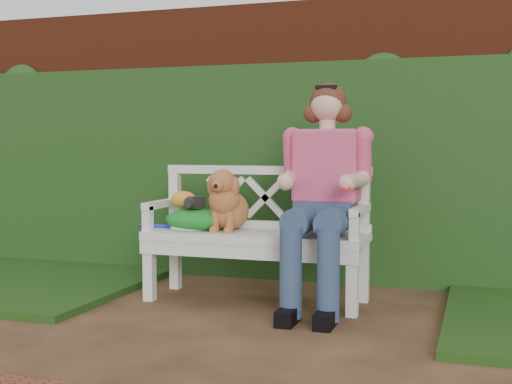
% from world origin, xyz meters
% --- Properties ---
extents(ground, '(60.00, 60.00, 0.00)m').
position_xyz_m(ground, '(0.00, 0.00, 0.00)').
color(ground, '#352315').
extents(brick_wall, '(10.00, 0.30, 2.20)m').
position_xyz_m(brick_wall, '(0.00, 1.90, 1.10)').
color(brick_wall, maroon).
rests_on(brick_wall, ground).
extents(ivy_hedge, '(10.00, 0.18, 1.70)m').
position_xyz_m(ivy_hedge, '(0.00, 1.68, 0.85)').
color(ivy_hedge, '#294D1B').
rests_on(ivy_hedge, ground).
extents(garden_bench, '(1.61, 0.67, 0.48)m').
position_xyz_m(garden_bench, '(-0.15, 0.85, 0.24)').
color(garden_bench, white).
rests_on(garden_bench, ground).
extents(seated_woman, '(0.76, 0.93, 1.49)m').
position_xyz_m(seated_woman, '(0.33, 0.83, 0.74)').
color(seated_woman, '#F7396C').
rests_on(seated_woman, ground).
extents(dog, '(0.39, 0.46, 0.43)m').
position_xyz_m(dog, '(-0.36, 0.86, 0.70)').
color(dog, tan).
rests_on(dog, garden_bench).
extents(tennis_racket, '(0.62, 0.34, 0.03)m').
position_xyz_m(tennis_racket, '(-0.65, 0.84, 0.49)').
color(tennis_racket, white).
rests_on(tennis_racket, garden_bench).
extents(green_bag, '(0.51, 0.43, 0.15)m').
position_xyz_m(green_bag, '(-0.58, 0.83, 0.55)').
color(green_bag, '#116815').
rests_on(green_bag, garden_bench).
extents(camera_item, '(0.15, 0.13, 0.08)m').
position_xyz_m(camera_item, '(-0.59, 0.82, 0.67)').
color(camera_item, black).
rests_on(camera_item, green_bag).
extents(baseball_glove, '(0.19, 0.14, 0.12)m').
position_xyz_m(baseball_glove, '(-0.68, 0.84, 0.69)').
color(baseball_glove, orange).
rests_on(baseball_glove, green_bag).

